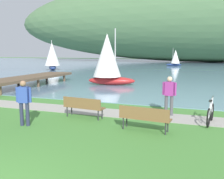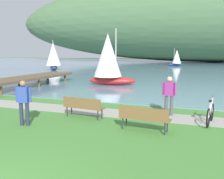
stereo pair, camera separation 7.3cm
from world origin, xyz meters
name	(u,v)px [view 1 (the left image)]	position (x,y,z in m)	size (l,w,h in m)	color
bay_water	(180,65)	(0.00, 49.42, 0.02)	(180.00, 80.00, 0.04)	#6B8EA8
distant_hillside	(216,18)	(6.97, 67.94, 11.41)	(116.45, 28.00, 22.73)	#4C7047
shoreline_path	(107,112)	(0.00, 7.42, 0.01)	(60.00, 1.50, 0.01)	#A39E93
park_bench_near_camera	(145,117)	(2.21, 5.30, 0.52)	(1.84, 0.65, 0.88)	brown
park_bench_further_along	(83,106)	(-0.60, 6.19, 0.52)	(1.84, 0.68, 0.88)	brown
bicycle_beside_path	(210,114)	(4.41, 7.04, 0.40)	(0.33, 1.76, 1.01)	black
person_at_shoreline	(169,93)	(2.73, 7.83, 0.98)	(0.61, 0.27, 1.71)	#4C4C51
person_on_the_grass	(24,100)	(-2.19, 4.46, 0.98)	(0.60, 0.29, 1.71)	#282D47
sailboat_nearest_to_shore	(108,59)	(-3.29, 16.35, 2.20)	(4.04, 2.70, 4.58)	#B22323
sailboat_mid_bay	(175,58)	(-0.78, 46.83, 1.63)	(2.97, 1.98, 3.37)	navy
sailboat_toward_hillside	(52,56)	(-17.23, 29.77, 2.14)	(3.29, 3.73, 4.46)	navy
pier_dock	(28,78)	(-9.00, 13.42, 0.69)	(2.40, 10.00, 0.80)	brown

